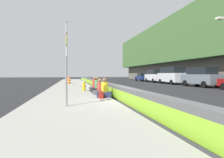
{
  "coord_description": "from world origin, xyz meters",
  "views": [
    {
      "loc": [
        -8.71,
        2.69,
        1.51
      ],
      "look_at": [
        8.69,
        -1.34,
        1.01
      ],
      "focal_mm": 28.14,
      "sensor_mm": 36.0,
      "label": 1
    }
  ],
  "objects": [
    {
      "name": "backpack",
      "position": [
        1.04,
        1.07,
        0.33
      ],
      "size": [
        0.32,
        0.28,
        0.4
      ],
      "color": "maroon",
      "rests_on": "sidewalk_strip"
    },
    {
      "name": "parked_car_far",
      "position": [
        26.32,
        -12.09,
        0.86
      ],
      "size": [
        4.51,
        1.97,
        1.71
      ],
      "color": "navy",
      "rests_on": "ground_plane"
    },
    {
      "name": "parked_car_fourth",
      "position": [
        15.23,
        -12.13,
        1.35
      ],
      "size": [
        5.11,
        2.12,
        2.56
      ],
      "color": "silver",
      "rests_on": "ground_plane"
    },
    {
      "name": "seated_person_rear",
      "position": [
        4.4,
        0.79,
        0.51
      ],
      "size": [
        0.83,
        0.94,
        1.17
      ],
      "color": "black",
      "rests_on": "sidewalk_strip"
    },
    {
      "name": "fire_hydrant",
      "position": [
        5.61,
        1.72,
        0.59
      ],
      "size": [
        0.26,
        0.46,
        0.88
      ],
      "color": "gold",
      "rests_on": "sidewalk_strip"
    },
    {
      "name": "seated_person_middle",
      "position": [
        2.96,
        0.84,
        0.48
      ],
      "size": [
        0.87,
        0.94,
        1.07
      ],
      "color": "#424247",
      "rests_on": "sidewalk_strip"
    },
    {
      "name": "ground_plane",
      "position": [
        0.0,
        0.0,
        0.0
      ],
      "size": [
        160.0,
        160.0,
        0.0
      ],
      "primitive_type": "plane",
      "color": "#232326",
      "rests_on": "ground"
    },
    {
      "name": "seated_person_foreground",
      "position": [
        1.53,
        0.78,
        0.5
      ],
      "size": [
        0.9,
        0.98,
        1.15
      ],
      "color": "#23284C",
      "rests_on": "sidewalk_strip"
    },
    {
      "name": "parked_car_third",
      "position": [
        9.04,
        -12.16,
        1.18
      ],
      "size": [
        4.87,
        2.2,
        2.28
      ],
      "color": "slate",
      "rests_on": "ground_plane"
    },
    {
      "name": "jersey_barrier",
      "position": [
        0.0,
        0.0,
        0.42
      ],
      "size": [
        76.0,
        0.45,
        0.85
      ],
      "color": "#545456",
      "rests_on": "ground_plane"
    },
    {
      "name": "route_sign_post",
      "position": [
        -1.01,
        2.9,
        2.23
      ],
      "size": [
        0.44,
        0.09,
        3.6
      ],
      "color": "gray",
      "rests_on": "sidewalk_strip"
    },
    {
      "name": "seated_person_far",
      "position": [
        5.46,
        0.86,
        0.51
      ],
      "size": [
        0.78,
        0.89,
        1.18
      ],
      "color": "#424247",
      "rests_on": "sidewalk_strip"
    },
    {
      "name": "sidewalk_strip",
      "position": [
        0.0,
        2.65,
        0.07
      ],
      "size": [
        80.0,
        4.4,
        0.14
      ],
      "primitive_type": "cube",
      "color": "gray",
      "rests_on": "ground_plane"
    },
    {
      "name": "parked_car_midline",
      "position": [
        20.65,
        -12.06,
        1.18
      ],
      "size": [
        4.86,
        2.19,
        2.28
      ],
      "color": "silver",
      "rests_on": "ground_plane"
    },
    {
      "name": "construction_barrel",
      "position": [
        17.05,
        3.08,
        0.62
      ],
      "size": [
        0.54,
        0.54,
        0.95
      ],
      "color": "orange",
      "rests_on": "sidewalk_strip"
    }
  ]
}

